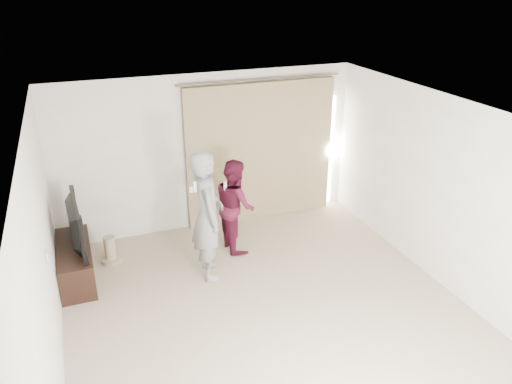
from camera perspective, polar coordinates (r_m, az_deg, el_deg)
floor at (r=6.56m, az=1.75°, el=-13.93°), size 5.50×5.50×0.00m
wall_back at (r=8.25m, az=-5.47°, el=4.53°), size 5.00×0.04×2.60m
wall_left at (r=5.51m, az=-23.09°, el=-7.85°), size 0.04×5.50×2.60m
ceiling at (r=5.37m, az=2.09°, el=8.52°), size 5.00×5.50×0.01m
curtain at (r=8.49m, az=0.65°, el=4.52°), size 2.80×0.11×2.46m
tv_console at (r=7.56m, az=-19.93°, el=-7.59°), size 0.46×1.32×0.51m
tv at (r=7.28m, az=-20.58°, el=-3.57°), size 0.22×1.20×0.69m
scratching_post at (r=7.86m, az=-16.29°, el=-6.54°), size 0.31×0.31×0.42m
person_man at (r=6.92m, az=-5.58°, el=-2.67°), size 0.51×0.73×1.88m
person_woman at (r=7.68m, az=-2.42°, el=-1.48°), size 0.59×0.74×1.47m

